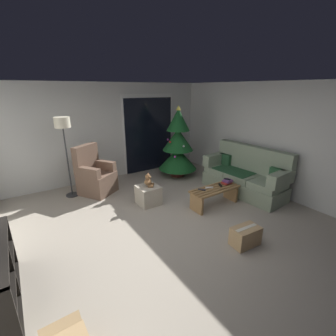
% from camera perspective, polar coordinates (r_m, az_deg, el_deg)
% --- Properties ---
extents(ground_plane, '(7.00, 7.00, 0.00)m').
position_cam_1_polar(ground_plane, '(4.29, 0.79, -14.37)').
color(ground_plane, '#9E9384').
extents(wall_back, '(5.72, 0.12, 2.50)m').
position_cam_1_polar(wall_back, '(6.44, -14.97, 8.40)').
color(wall_back, beige).
rests_on(wall_back, ground).
extents(wall_right, '(0.12, 6.00, 2.50)m').
position_cam_1_polar(wall_right, '(5.83, 24.84, 6.24)').
color(wall_right, beige).
rests_on(wall_right, ground).
extents(patio_door_frame, '(1.60, 0.02, 2.20)m').
position_cam_1_polar(patio_door_frame, '(6.91, -4.67, 8.38)').
color(patio_door_frame, silver).
rests_on(patio_door_frame, ground).
extents(patio_door_glass, '(1.50, 0.02, 2.10)m').
position_cam_1_polar(patio_door_glass, '(6.90, -4.59, 7.95)').
color(patio_door_glass, black).
rests_on(patio_door_glass, ground).
extents(couch, '(0.88, 1.98, 1.08)m').
position_cam_1_polar(couch, '(5.78, 18.27, -1.85)').
color(couch, gray).
rests_on(couch, ground).
extents(coffee_table, '(1.10, 0.40, 0.40)m').
position_cam_1_polar(coffee_table, '(5.00, 11.29, -6.19)').
color(coffee_table, '#9E7547').
rests_on(coffee_table, ground).
extents(remote_white, '(0.16, 0.11, 0.02)m').
position_cam_1_polar(remote_white, '(4.91, 10.02, -4.71)').
color(remote_white, silver).
rests_on(remote_white, coffee_table).
extents(remote_graphite, '(0.13, 0.15, 0.02)m').
position_cam_1_polar(remote_graphite, '(4.80, 8.25, -5.22)').
color(remote_graphite, '#333338').
rests_on(remote_graphite, coffee_table).
extents(remote_black, '(0.11, 0.16, 0.02)m').
position_cam_1_polar(remote_black, '(5.08, 12.58, -4.09)').
color(remote_black, black).
rests_on(remote_black, coffee_table).
extents(book_stack, '(0.22, 0.19, 0.10)m').
position_cam_1_polar(book_stack, '(5.20, 14.21, -3.22)').
color(book_stack, '#A32D28').
rests_on(book_stack, coffee_table).
extents(cell_phone, '(0.12, 0.16, 0.01)m').
position_cam_1_polar(cell_phone, '(5.19, 14.20, -2.63)').
color(cell_phone, black).
rests_on(cell_phone, book_stack).
extents(christmas_tree, '(1.05, 1.05, 1.93)m').
position_cam_1_polar(christmas_tree, '(6.40, 2.42, 5.37)').
color(christmas_tree, '#4C1E19').
rests_on(christmas_tree, ground).
extents(armchair, '(0.94, 0.95, 1.13)m').
position_cam_1_polar(armchair, '(5.72, -17.31, -1.96)').
color(armchair, brown).
rests_on(armchair, ground).
extents(floor_lamp, '(0.32, 0.32, 1.78)m').
position_cam_1_polar(floor_lamp, '(5.46, -24.14, 8.35)').
color(floor_lamp, '#2D2D30').
rests_on(floor_lamp, ground).
extents(ottoman, '(0.44, 0.44, 0.40)m').
position_cam_1_polar(ottoman, '(5.02, -4.80, -6.56)').
color(ottoman, '#B2A893').
rests_on(ottoman, ground).
extents(teddy_bear_chestnut, '(0.22, 0.21, 0.29)m').
position_cam_1_polar(teddy_bear_chestnut, '(4.89, -4.78, -3.18)').
color(teddy_bear_chestnut, brown).
rests_on(teddy_bear_chestnut, ottoman).
extents(cardboard_box_taped_mid_floor, '(0.47, 0.31, 0.31)m').
position_cam_1_polar(cardboard_box_taped_mid_floor, '(4.01, 18.30, -15.44)').
color(cardboard_box_taped_mid_floor, tan).
rests_on(cardboard_box_taped_mid_floor, ground).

